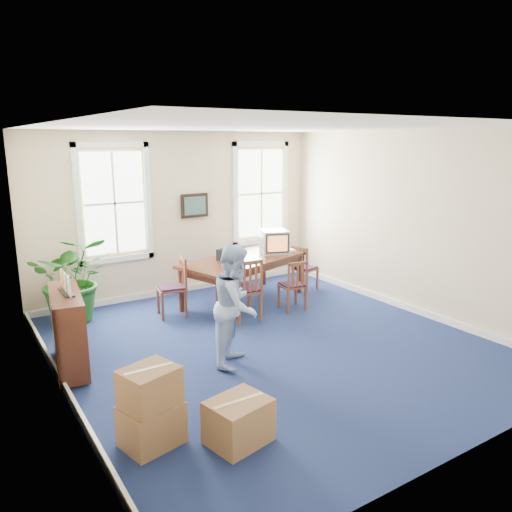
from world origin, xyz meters
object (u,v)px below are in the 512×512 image
man (236,305)px  chair_near_left (244,289)px  conference_table (244,280)px  crt_tv (274,242)px  credenza (68,332)px  potted_plant (74,279)px  cardboard_boxes (167,395)px

man → chair_near_left: bearing=9.5°
conference_table → crt_tv: size_ratio=4.57×
conference_table → credenza: credenza is taller
crt_tv → potted_plant: size_ratio=0.37×
crt_tv → potted_plant: potted_plant is taller
credenza → chair_near_left: bearing=14.7°
conference_table → potted_plant: 3.05m
cardboard_boxes → conference_table: bearing=48.5°
crt_tv → cardboard_boxes: 5.06m
chair_near_left → credenza: chair_near_left is taller
credenza → potted_plant: potted_plant is taller
chair_near_left → potted_plant: size_ratio=0.73×
chair_near_left → crt_tv: bearing=-140.7°
chair_near_left → conference_table: bearing=-117.7°
chair_near_left → credenza: bearing=9.8°
crt_tv → credenza: bearing=-143.3°
crt_tv → cardboard_boxes: size_ratio=0.36×
conference_table → cardboard_boxes: 4.46m
man → conference_table: bearing=11.0°
conference_table → crt_tv: bearing=-12.5°
conference_table → man: 2.71m
conference_table → chair_near_left: bearing=-137.9°
chair_near_left → potted_plant: potted_plant is taller
cardboard_boxes → chair_near_left: bearing=45.4°
man → cardboard_boxes: size_ratio=1.09×
conference_table → potted_plant: bearing=150.5°
man → credenza: man is taller
man → cardboard_boxes: man is taller
chair_near_left → potted_plant: bearing=-28.5°
man → cardboard_boxes: (-1.48, -1.10, -0.40)m
conference_table → crt_tv: (0.74, 0.06, 0.66)m
man → potted_plant: (-1.49, 2.90, -0.09)m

